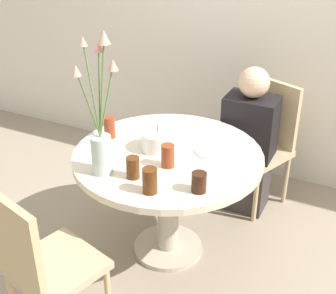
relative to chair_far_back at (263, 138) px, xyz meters
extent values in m
plane|color=gray|center=(-0.34, -0.82, -0.49)|extent=(16.00, 16.00, 0.00)
cube|color=silver|center=(-0.34, 0.40, 0.81)|extent=(8.00, 0.05, 2.60)
cylinder|color=beige|center=(-0.34, -0.82, 0.19)|extent=(1.09, 1.09, 0.04)
cylinder|color=#B7AD99|center=(-0.34, -0.82, -0.15)|extent=(0.13, 0.13, 0.63)
cylinder|color=#B7AD99|center=(-0.34, -0.82, -0.48)|extent=(0.43, 0.43, 0.03)
cube|color=tan|center=(-0.03, -0.07, -0.09)|extent=(0.52, 0.52, 0.04)
cube|color=tan|center=(0.04, 0.09, 0.16)|extent=(0.36, 0.18, 0.46)
cylinder|color=tan|center=(-0.25, -0.17, -0.30)|extent=(0.03, 0.03, 0.39)
cylinder|color=tan|center=(0.06, -0.30, -0.30)|extent=(0.03, 0.03, 0.39)
cylinder|color=tan|center=(-0.12, 0.15, -0.30)|extent=(0.03, 0.03, 0.39)
cylinder|color=tan|center=(0.19, 0.02, -0.30)|extent=(0.03, 0.03, 0.39)
cube|color=tan|center=(-0.57, -1.60, -0.09)|extent=(0.50, 0.50, 0.04)
cube|color=tan|center=(-0.62, -1.77, 0.16)|extent=(0.37, 0.14, 0.46)
cylinder|color=tan|center=(-0.68, -1.39, -0.30)|extent=(0.03, 0.03, 0.39)
cylinder|color=white|center=(-0.42, -0.80, 0.26)|extent=(0.18, 0.18, 0.11)
cylinder|color=#E54C4C|center=(-0.42, -0.80, 0.34)|extent=(0.01, 0.01, 0.04)
cylinder|color=#B2C6C1|center=(-0.56, -1.16, 0.31)|extent=(0.11, 0.11, 0.21)
cylinder|color=#4C7538|center=(-0.55, -1.12, 0.67)|extent=(0.02, 0.08, 0.50)
cone|color=#E0997F|center=(-0.55, -1.09, 0.91)|extent=(0.06, 0.06, 0.07)
cylinder|color=#4C7538|center=(-0.54, -1.11, 0.60)|extent=(0.05, 0.10, 0.36)
cone|color=#E0997F|center=(-0.52, -1.07, 0.78)|extent=(0.05, 0.05, 0.06)
cylinder|color=#4C7538|center=(-0.60, -1.14, 0.66)|extent=(0.09, 0.04, 0.48)
cone|color=#E0997F|center=(-0.64, -1.13, 0.89)|extent=(0.04, 0.04, 0.05)
cylinder|color=#4C7538|center=(-0.57, -1.12, 0.64)|extent=(0.03, 0.08, 0.45)
cone|color=#E0997F|center=(-0.58, -1.08, 0.86)|extent=(0.05, 0.05, 0.05)
cylinder|color=#4C7538|center=(-0.56, -1.23, 0.62)|extent=(0.01, 0.16, 0.40)
cone|color=#E0997F|center=(-0.55, -1.31, 0.82)|extent=(0.04, 0.04, 0.05)
cylinder|color=silver|center=(-0.13, -0.70, 0.21)|extent=(0.18, 0.18, 0.01)
cylinder|color=#51280F|center=(-0.25, -1.21, 0.27)|extent=(0.07, 0.07, 0.13)
cylinder|color=#33190C|center=(-0.04, -1.10, 0.26)|extent=(0.08, 0.08, 0.10)
cylinder|color=#51280F|center=(-0.39, -1.13, 0.27)|extent=(0.07, 0.07, 0.12)
cylinder|color=maroon|center=(-0.28, -0.95, 0.27)|extent=(0.07, 0.07, 0.13)
cylinder|color=maroon|center=(-0.74, -0.80, 0.27)|extent=(0.07, 0.07, 0.13)
cube|color=#383333|center=(-0.06, -0.15, -0.28)|extent=(0.31, 0.24, 0.43)
cube|color=black|center=(-0.06, -0.15, 0.14)|extent=(0.34, 0.24, 0.42)
sphere|color=#D1A889|center=(-0.06, -0.15, 0.45)|extent=(0.20, 0.20, 0.20)
camera|label=1|loc=(0.68, -2.90, 1.50)|focal=50.00mm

